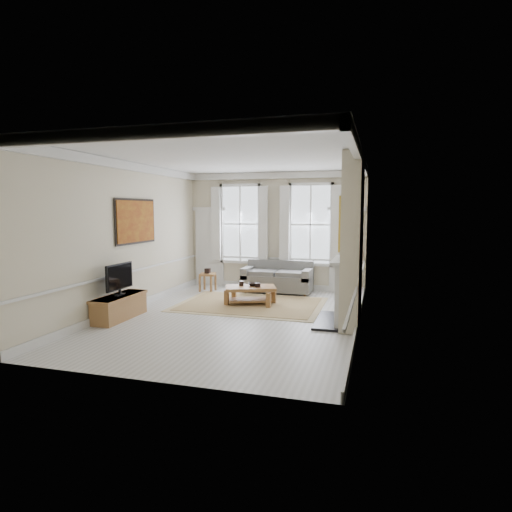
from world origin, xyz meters
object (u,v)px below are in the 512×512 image
(tv_stand, at_px, (120,307))
(side_table, at_px, (208,277))
(sofa, at_px, (278,279))
(coffee_table, at_px, (250,290))

(tv_stand, bearing_deg, side_table, 80.22)
(sofa, xyz_separation_m, coffee_table, (-0.27, -1.81, 0.01))
(coffee_table, bearing_deg, tv_stand, -157.68)
(sofa, height_order, side_table, sofa)
(sofa, bearing_deg, coffee_table, -98.40)
(sofa, xyz_separation_m, tv_stand, (-2.55, -3.90, -0.11))
(side_table, bearing_deg, coffee_table, -38.59)
(side_table, distance_m, tv_stand, 3.50)
(tv_stand, bearing_deg, coffee_table, 42.55)
(side_table, relative_size, tv_stand, 0.36)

